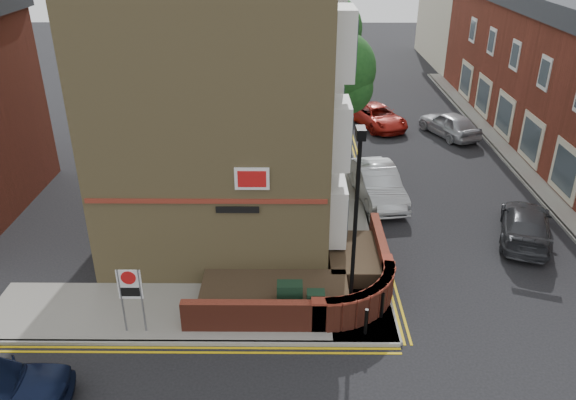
% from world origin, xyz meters
% --- Properties ---
extents(ground, '(120.00, 120.00, 0.00)m').
position_xyz_m(ground, '(0.00, 0.00, 0.00)').
color(ground, black).
rests_on(ground, ground).
extents(pavement_corner, '(13.00, 3.00, 0.12)m').
position_xyz_m(pavement_corner, '(-3.50, 1.50, 0.06)').
color(pavement_corner, gray).
rests_on(pavement_corner, ground).
extents(pavement_main, '(2.00, 32.00, 0.12)m').
position_xyz_m(pavement_main, '(2.00, 16.00, 0.06)').
color(pavement_main, gray).
rests_on(pavement_main, ground).
extents(pavement_far, '(4.00, 40.00, 0.12)m').
position_xyz_m(pavement_far, '(13.00, 13.00, 0.06)').
color(pavement_far, gray).
rests_on(pavement_far, ground).
extents(kerb_side, '(13.00, 0.15, 0.12)m').
position_xyz_m(kerb_side, '(-3.50, 0.00, 0.06)').
color(kerb_side, gray).
rests_on(kerb_side, ground).
extents(kerb_main_near, '(0.15, 32.00, 0.12)m').
position_xyz_m(kerb_main_near, '(3.00, 16.00, 0.06)').
color(kerb_main_near, gray).
rests_on(kerb_main_near, ground).
extents(kerb_main_far, '(0.15, 40.00, 0.12)m').
position_xyz_m(kerb_main_far, '(11.00, 13.00, 0.06)').
color(kerb_main_far, gray).
rests_on(kerb_main_far, ground).
extents(yellow_lines_side, '(13.00, 0.28, 0.01)m').
position_xyz_m(yellow_lines_side, '(-3.50, -0.25, 0.01)').
color(yellow_lines_side, gold).
rests_on(yellow_lines_side, ground).
extents(yellow_lines_main, '(0.28, 32.00, 0.01)m').
position_xyz_m(yellow_lines_main, '(3.25, 16.00, 0.01)').
color(yellow_lines_main, gold).
rests_on(yellow_lines_main, ground).
extents(corner_building, '(8.95, 10.40, 13.60)m').
position_xyz_m(corner_building, '(-2.84, 8.00, 6.23)').
color(corner_building, '#937D4E').
rests_on(corner_building, ground).
extents(garden_wall, '(6.80, 6.00, 1.20)m').
position_xyz_m(garden_wall, '(0.00, 2.50, 0.00)').
color(garden_wall, maroon).
rests_on(garden_wall, ground).
extents(lamppost, '(0.25, 0.50, 6.30)m').
position_xyz_m(lamppost, '(1.60, 1.20, 3.34)').
color(lamppost, black).
rests_on(lamppost, pavement_corner).
extents(utility_cabinet_large, '(0.80, 0.45, 1.20)m').
position_xyz_m(utility_cabinet_large, '(-0.30, 1.30, 0.72)').
color(utility_cabinet_large, black).
rests_on(utility_cabinet_large, pavement_corner).
extents(utility_cabinet_small, '(0.55, 0.40, 1.10)m').
position_xyz_m(utility_cabinet_small, '(0.50, 1.00, 0.67)').
color(utility_cabinet_small, black).
rests_on(utility_cabinet_small, pavement_corner).
extents(bollard_near, '(0.11, 0.11, 0.90)m').
position_xyz_m(bollard_near, '(2.00, 0.40, 0.57)').
color(bollard_near, black).
rests_on(bollard_near, pavement_corner).
extents(bollard_far, '(0.11, 0.11, 0.90)m').
position_xyz_m(bollard_far, '(2.60, 1.20, 0.57)').
color(bollard_far, black).
rests_on(bollard_far, pavement_corner).
extents(zone_sign, '(0.72, 0.07, 2.20)m').
position_xyz_m(zone_sign, '(-5.00, 0.50, 1.64)').
color(zone_sign, slate).
rests_on(zone_sign, pavement_corner).
extents(far_terrace, '(5.40, 30.40, 8.00)m').
position_xyz_m(far_terrace, '(14.50, 17.00, 4.04)').
color(far_terrace, maroon).
rests_on(far_terrace, ground).
extents(far_terrace_cream, '(5.40, 12.40, 8.00)m').
position_xyz_m(far_terrace_cream, '(14.50, 38.00, 4.05)').
color(far_terrace_cream, beige).
rests_on(far_terrace_cream, ground).
extents(tree_near, '(3.64, 3.65, 6.70)m').
position_xyz_m(tree_near, '(2.00, 14.05, 4.70)').
color(tree_near, '#382B1E').
rests_on(tree_near, pavement_main).
extents(tree_mid, '(4.03, 4.03, 7.42)m').
position_xyz_m(tree_mid, '(2.00, 22.05, 5.20)').
color(tree_mid, '#382B1E').
rests_on(tree_mid, pavement_main).
extents(tree_far, '(3.81, 3.81, 7.00)m').
position_xyz_m(tree_far, '(2.00, 30.05, 4.91)').
color(tree_far, '#382B1E').
rests_on(tree_far, pavement_main).
extents(traffic_light_assembly, '(0.20, 0.16, 4.20)m').
position_xyz_m(traffic_light_assembly, '(2.40, 25.00, 2.78)').
color(traffic_light_assembly, black).
rests_on(traffic_light_assembly, pavement_main).
extents(silver_car_near, '(2.33, 4.99, 1.58)m').
position_xyz_m(silver_car_near, '(3.60, 9.86, 0.79)').
color(silver_car_near, '#B2B7BA').
rests_on(silver_car_near, ground).
extents(red_car_main, '(3.70, 5.20, 1.32)m').
position_xyz_m(red_car_main, '(5.00, 20.00, 0.66)').
color(red_car_main, '#A01811').
rests_on(red_car_main, ground).
extents(grey_car_far, '(3.27, 4.90, 1.32)m').
position_xyz_m(grey_car_far, '(9.00, 6.34, 0.66)').
color(grey_car_far, '#2D2E32').
rests_on(grey_car_far, ground).
extents(silver_car_far, '(3.25, 4.61, 1.46)m').
position_xyz_m(silver_car_far, '(9.00, 18.35, 0.73)').
color(silver_car_far, '#9FA0A7').
rests_on(silver_car_far, ground).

